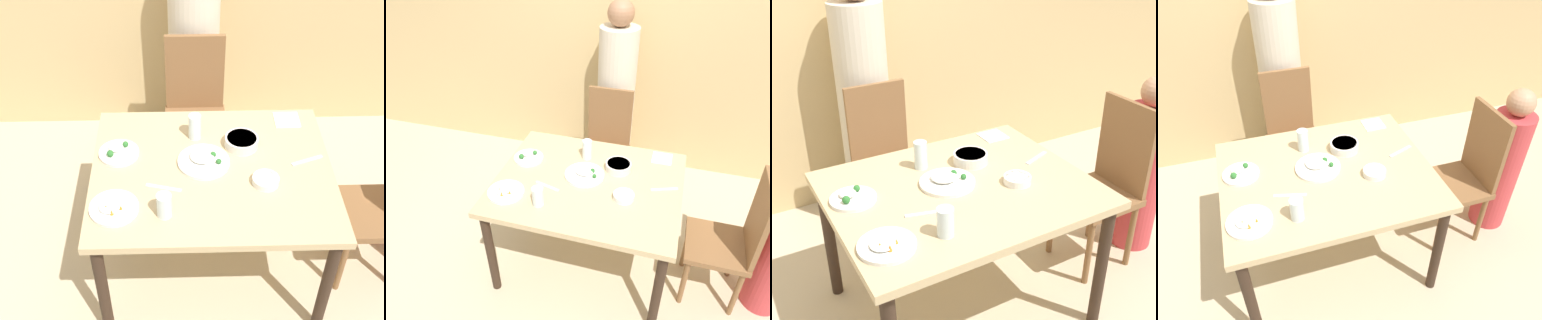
{
  "view_description": "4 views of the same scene",
  "coord_description": "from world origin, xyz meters",
  "views": [
    {
      "loc": [
        -0.16,
        -1.99,
        2.59
      ],
      "look_at": [
        -0.1,
        -0.04,
        0.86
      ],
      "focal_mm": 50.0,
      "sensor_mm": 36.0,
      "label": 1
    },
    {
      "loc": [
        0.48,
        -1.89,
        2.31
      ],
      "look_at": [
        -0.09,
        0.05,
        0.88
      ],
      "focal_mm": 35.0,
      "sensor_mm": 36.0,
      "label": 2
    },
    {
      "loc": [
        -0.96,
        -1.72,
        1.93
      ],
      "look_at": [
        0.08,
        0.1,
        0.83
      ],
      "focal_mm": 45.0,
      "sensor_mm": 36.0,
      "label": 3
    },
    {
      "loc": [
        -0.4,
        -1.65,
        2.16
      ],
      "look_at": [
        0.14,
        -0.0,
        0.82
      ],
      "focal_mm": 35.0,
      "sensor_mm": 36.0,
      "label": 4
    }
  ],
  "objects": [
    {
      "name": "spoon_steel",
      "position": [
        0.49,
        0.05,
        0.76
      ],
      "size": [
        0.18,
        0.08,
        0.01
      ],
      "color": "silver",
      "rests_on": "dining_table"
    },
    {
      "name": "glass_water_short",
      "position": [
        -0.08,
        0.26,
        0.83
      ],
      "size": [
        0.07,
        0.07,
        0.15
      ],
      "color": "silver",
      "rests_on": "dining_table"
    },
    {
      "name": "bowl_rice_small",
      "position": [
        0.26,
        -0.11,
        0.78
      ],
      "size": [
        0.13,
        0.13,
        0.04
      ],
      "color": "white",
      "rests_on": "dining_table"
    },
    {
      "name": "plate_rice_adult",
      "position": [
        -0.04,
        0.06,
        0.77
      ],
      "size": [
        0.27,
        0.27,
        0.05
      ],
      "color": "white",
      "rests_on": "dining_table"
    },
    {
      "name": "glass_water_tall",
      "position": [
        -0.24,
        -0.31,
        0.82
      ],
      "size": [
        0.07,
        0.07,
        0.13
      ],
      "color": "silver",
      "rests_on": "dining_table"
    },
    {
      "name": "plate_rice_child",
      "position": [
        -0.48,
        0.13,
        0.77
      ],
      "size": [
        0.21,
        0.21,
        0.05
      ],
      "color": "white",
      "rests_on": "dining_table"
    },
    {
      "name": "person_adult",
      "position": [
        -0.06,
        1.18,
        0.77
      ],
      "size": [
        0.34,
        0.34,
        1.66
      ],
      "color": "beige",
      "rests_on": "ground_plane"
    },
    {
      "name": "chair_child_spot",
      "position": [
        0.96,
        -0.03,
        0.53
      ],
      "size": [
        0.4,
        0.4,
        1.0
      ],
      "rotation": [
        0.0,
        0.0,
        -1.57
      ],
      "color": "brown",
      "rests_on": "ground_plane"
    },
    {
      "name": "ground_plane",
      "position": [
        0.0,
        0.0,
        0.0
      ],
      "size": [
        10.0,
        10.0,
        0.0
      ],
      "primitive_type": "plane",
      "color": "beige"
    },
    {
      "name": "plate_noodles",
      "position": [
        -0.48,
        -0.27,
        0.77
      ],
      "size": [
        0.23,
        0.23,
        0.05
      ],
      "color": "white",
      "rests_on": "dining_table"
    },
    {
      "name": "dining_table",
      "position": [
        0.0,
        0.0,
        0.67
      ],
      "size": [
        1.23,
        1.0,
        0.76
      ],
      "color": "tan",
      "rests_on": "ground_plane"
    },
    {
      "name": "person_child",
      "position": [
        1.25,
        -0.03,
        0.51
      ],
      "size": [
        0.26,
        0.26,
        1.11
      ],
      "color": "#C63D42",
      "rests_on": "ground_plane"
    },
    {
      "name": "napkin_folded",
      "position": [
        0.44,
        0.4,
        0.76
      ],
      "size": [
        0.14,
        0.14,
        0.01
      ],
      "color": "white",
      "rests_on": "dining_table"
    },
    {
      "name": "bowl_curry",
      "position": [
        0.17,
        0.18,
        0.79
      ],
      "size": [
        0.18,
        0.18,
        0.06
      ],
      "color": "silver",
      "rests_on": "dining_table"
    },
    {
      "name": "chair_adult_spot",
      "position": [
        -0.06,
        0.85,
        0.53
      ],
      "size": [
        0.4,
        0.4,
        1.0
      ],
      "color": "brown",
      "rests_on": "ground_plane"
    },
    {
      "name": "wall_back",
      "position": [
        0.0,
        1.46,
        1.35
      ],
      "size": [
        10.0,
        0.06,
        2.7
      ],
      "color": "tan",
      "rests_on": "ground_plane"
    },
    {
      "name": "fork_steel",
      "position": [
        -0.24,
        -0.13,
        0.76
      ],
      "size": [
        0.18,
        0.07,
        0.01
      ],
      "color": "silver",
      "rests_on": "dining_table"
    }
  ]
}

